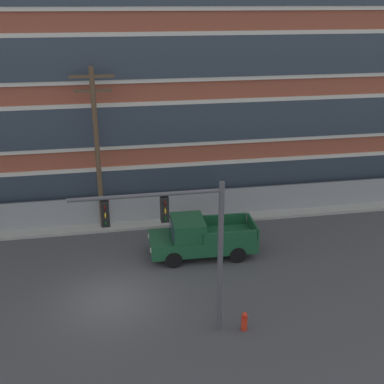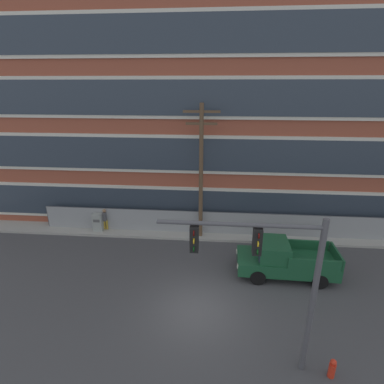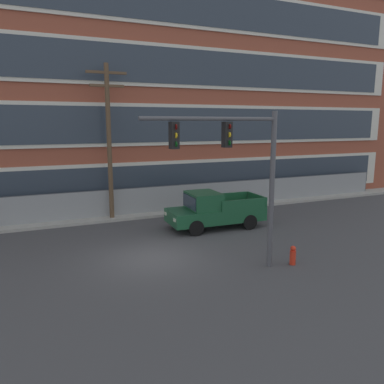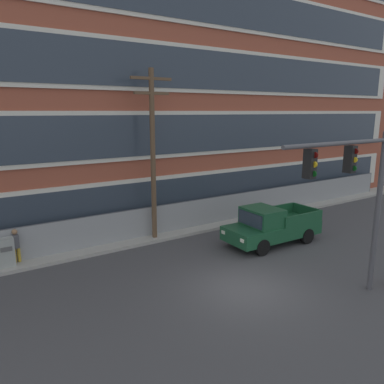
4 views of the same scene
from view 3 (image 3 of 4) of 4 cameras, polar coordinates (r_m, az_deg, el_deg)
name	(u,v)px [view 3 (image 3 of 4)]	position (r m, az deg, el deg)	size (l,w,h in m)	color
ground_plane	(151,258)	(16.05, -6.22, -9.99)	(160.00, 160.00, 0.00)	#424244
sidewalk_building_side	(115,217)	(22.78, -11.61, -3.76)	(80.00, 1.65, 0.16)	#9E9B93
brick_mill_building	(126,75)	(29.27, -10.00, 17.12)	(42.41, 12.10, 18.10)	brown
chain_link_fence	(185,198)	(23.99, -1.08, -0.84)	(31.47, 0.06, 1.74)	gray
traffic_signal_mast	(239,160)	(13.69, 7.11, 4.86)	(5.28, 0.43, 6.04)	#4C4C51
pickup_truck_dark_green	(214,211)	(20.16, 3.31, -2.88)	(5.26, 2.29, 2.00)	#194C2D
utility_pole_near_corner	(109,137)	(21.76, -12.54, 8.22)	(2.21, 0.26, 8.81)	brown
fire_hydrant	(293,255)	(15.70, 15.11, -9.31)	(0.24, 0.24, 0.78)	red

